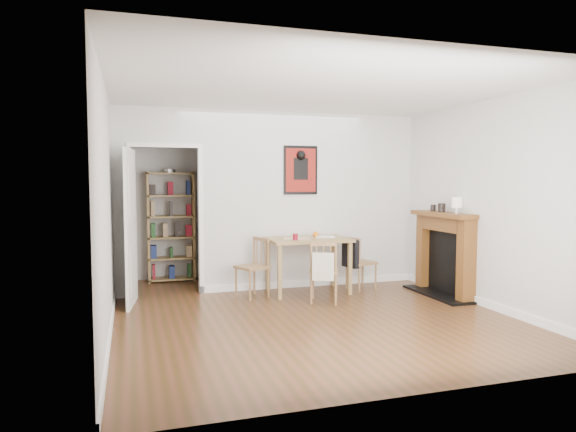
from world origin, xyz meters
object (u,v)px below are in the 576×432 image
object	(u,v)px
chair_right	(360,262)
ceramic_jar_a	(442,208)
ceramic_jar_b	(433,208)
chair_front	(324,271)
chair_left	(252,268)
notebook	(324,237)
fireplace	(445,251)
dining_table	(308,245)
red_glass	(295,237)
orange_fruit	(316,234)
bookshelf	(171,227)
mantel_lamp	(457,203)

from	to	relation	value
chair_right	ceramic_jar_a	world-z (taller)	ceramic_jar_a
chair_right	ceramic_jar_b	bearing A→B (deg)	-22.90
chair_front	ceramic_jar_b	xyz separation A→B (m)	(1.73, 0.16, 0.79)
chair_front	ceramic_jar_a	bearing A→B (deg)	-1.07
chair_left	ceramic_jar_a	distance (m)	2.77
notebook	ceramic_jar_a	size ratio (longest dim) A/B	2.36
chair_right	ceramic_jar_a	distance (m)	1.39
chair_left	chair_right	bearing A→B (deg)	0.67
fireplace	chair_right	bearing A→B (deg)	145.86
chair_right	ceramic_jar_b	xyz separation A→B (m)	(0.95, -0.40, 0.80)
chair_front	chair_right	bearing A→B (deg)	35.68
dining_table	red_glass	world-z (taller)	red_glass
orange_fruit	dining_table	bearing A→B (deg)	-161.85
bookshelf	orange_fruit	bearing A→B (deg)	-36.33
red_glass	orange_fruit	size ratio (longest dim) A/B	1.02
dining_table	chair_left	bearing A→B (deg)	-176.46
ceramic_jar_b	red_glass	bearing A→B (deg)	172.29
chair_left	ceramic_jar_a	size ratio (longest dim) A/B	6.77
chair_right	fireplace	distance (m)	1.20
chair_front	red_glass	bearing A→B (deg)	120.62
fireplace	mantel_lamp	xyz separation A→B (m)	(-0.03, -0.29, 0.68)
chair_left	red_glass	world-z (taller)	red_glass
mantel_lamp	ceramic_jar_a	xyz separation A→B (m)	(0.01, 0.36, -0.07)
dining_table	chair_right	world-z (taller)	dining_table
chair_front	dining_table	bearing A→B (deg)	91.09
chair_front	mantel_lamp	size ratio (longest dim) A/B	3.74
orange_fruit	notebook	world-z (taller)	orange_fruit
orange_fruit	mantel_lamp	size ratio (longest dim) A/B	0.40
mantel_lamp	bookshelf	bearing A→B (deg)	145.40
chair_right	red_glass	bearing A→B (deg)	-172.82
dining_table	chair_left	xyz separation A→B (m)	(-0.83, -0.05, -0.28)
orange_fruit	ceramic_jar_b	xyz separation A→B (m)	(1.62, -0.47, 0.38)
dining_table	orange_fruit	distance (m)	0.19
dining_table	orange_fruit	size ratio (longest dim) A/B	13.18
red_glass	mantel_lamp	world-z (taller)	mantel_lamp
ceramic_jar_a	chair_right	bearing A→B (deg)	148.05
notebook	ceramic_jar_b	world-z (taller)	ceramic_jar_b
fireplace	dining_table	bearing A→B (deg)	158.61
fireplace	ceramic_jar_a	size ratio (longest dim) A/B	10.35
dining_table	bookshelf	size ratio (longest dim) A/B	0.66
fireplace	notebook	world-z (taller)	fireplace
fireplace	red_glass	xyz separation A→B (m)	(-2.02, 0.53, 0.21)
chair_left	bookshelf	xyz separation A→B (m)	(-0.96, 1.51, 0.45)
chair_front	ceramic_jar_a	world-z (taller)	ceramic_jar_a
notebook	ceramic_jar_b	xyz separation A→B (m)	(1.48, -0.48, 0.42)
red_glass	ceramic_jar_a	distance (m)	2.09
orange_fruit	bookshelf	bearing A→B (deg)	143.67
chair_left	notebook	world-z (taller)	chair_left
fireplace	notebook	size ratio (longest dim) A/B	4.39
mantel_lamp	chair_front	bearing A→B (deg)	167.30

